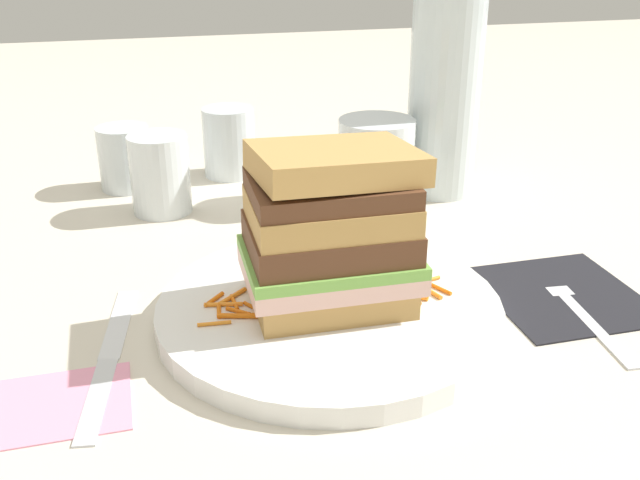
{
  "coord_description": "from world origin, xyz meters",
  "views": [
    {
      "loc": [
        -0.14,
        -0.48,
        0.3
      ],
      "look_at": [
        -0.01,
        0.04,
        0.06
      ],
      "focal_mm": 40.79,
      "sensor_mm": 36.0,
      "label": 1
    }
  ],
  "objects_px": {
    "empty_tumbler_0": "(160,174)",
    "empty_tumbler_1": "(125,158)",
    "knife": "(108,360)",
    "water_bottle": "(446,69)",
    "fork": "(577,305)",
    "empty_tumbler_2": "(229,142)",
    "sandwich": "(330,230)",
    "juice_glass": "(376,165)",
    "napkin_pink": "(63,403)",
    "napkin_dark": "(564,295)",
    "main_plate": "(329,310)"
  },
  "relations": [
    {
      "from": "knife",
      "to": "water_bottle",
      "type": "height_order",
      "value": "water_bottle"
    },
    {
      "from": "juice_glass",
      "to": "empty_tumbler_1",
      "type": "height_order",
      "value": "juice_glass"
    },
    {
      "from": "juice_glass",
      "to": "water_bottle",
      "type": "xyz_separation_m",
      "value": [
        0.08,
        0.02,
        0.1
      ]
    },
    {
      "from": "knife",
      "to": "napkin_dark",
      "type": "bearing_deg",
      "value": 0.96
    },
    {
      "from": "napkin_dark",
      "to": "empty_tumbler_0",
      "type": "height_order",
      "value": "empty_tumbler_0"
    },
    {
      "from": "juice_glass",
      "to": "empty_tumbler_2",
      "type": "height_order",
      "value": "juice_glass"
    },
    {
      "from": "empty_tumbler_2",
      "to": "napkin_pink",
      "type": "height_order",
      "value": "empty_tumbler_2"
    },
    {
      "from": "water_bottle",
      "to": "empty_tumbler_0",
      "type": "xyz_separation_m",
      "value": [
        -0.32,
        0.01,
        -0.1
      ]
    },
    {
      "from": "sandwich",
      "to": "napkin_dark",
      "type": "bearing_deg",
      "value": -3.45
    },
    {
      "from": "main_plate",
      "to": "napkin_pink",
      "type": "relative_size",
      "value": 3.12
    },
    {
      "from": "napkin_dark",
      "to": "fork",
      "type": "distance_m",
      "value": 0.02
    },
    {
      "from": "sandwich",
      "to": "fork",
      "type": "bearing_deg",
      "value": -9.7
    },
    {
      "from": "main_plate",
      "to": "sandwich",
      "type": "distance_m",
      "value": 0.07
    },
    {
      "from": "empty_tumbler_2",
      "to": "napkin_pink",
      "type": "relative_size",
      "value": 0.96
    },
    {
      "from": "empty_tumbler_0",
      "to": "empty_tumbler_1",
      "type": "distance_m",
      "value": 0.09
    },
    {
      "from": "fork",
      "to": "knife",
      "type": "distance_m",
      "value": 0.37
    },
    {
      "from": "napkin_pink",
      "to": "empty_tumbler_1",
      "type": "bearing_deg",
      "value": 83.7
    },
    {
      "from": "sandwich",
      "to": "napkin_pink",
      "type": "bearing_deg",
      "value": -162.27
    },
    {
      "from": "empty_tumbler_2",
      "to": "napkin_pink",
      "type": "xyz_separation_m",
      "value": [
        -0.17,
        -0.44,
        -0.04
      ]
    },
    {
      "from": "napkin_dark",
      "to": "fork",
      "type": "bearing_deg",
      "value": -95.21
    },
    {
      "from": "empty_tumbler_0",
      "to": "empty_tumbler_1",
      "type": "bearing_deg",
      "value": 113.38
    },
    {
      "from": "fork",
      "to": "empty_tumbler_1",
      "type": "distance_m",
      "value": 0.53
    },
    {
      "from": "knife",
      "to": "empty_tumbler_0",
      "type": "relative_size",
      "value": 2.34
    },
    {
      "from": "empty_tumbler_1",
      "to": "empty_tumbler_2",
      "type": "distance_m",
      "value": 0.13
    },
    {
      "from": "napkin_dark",
      "to": "water_bottle",
      "type": "relative_size",
      "value": 0.42
    },
    {
      "from": "juice_glass",
      "to": "empty_tumbler_0",
      "type": "xyz_separation_m",
      "value": [
        -0.23,
        0.03,
        -0.0
      ]
    },
    {
      "from": "empty_tumbler_0",
      "to": "napkin_pink",
      "type": "distance_m",
      "value": 0.35
    },
    {
      "from": "juice_glass",
      "to": "empty_tumbler_2",
      "type": "bearing_deg",
      "value": 137.29
    },
    {
      "from": "knife",
      "to": "juice_glass",
      "type": "height_order",
      "value": "juice_glass"
    },
    {
      "from": "napkin_dark",
      "to": "empty_tumbler_1",
      "type": "distance_m",
      "value": 0.51
    },
    {
      "from": "empty_tumbler_0",
      "to": "napkin_pink",
      "type": "bearing_deg",
      "value": -104.01
    },
    {
      "from": "fork",
      "to": "juice_glass",
      "type": "xyz_separation_m",
      "value": [
        -0.09,
        0.27,
        0.04
      ]
    },
    {
      "from": "empty_tumbler_2",
      "to": "napkin_pink",
      "type": "distance_m",
      "value": 0.47
    },
    {
      "from": "main_plate",
      "to": "juice_glass",
      "type": "xyz_separation_m",
      "value": [
        0.12,
        0.24,
        0.04
      ]
    },
    {
      "from": "knife",
      "to": "empty_tumbler_0",
      "type": "distance_m",
      "value": 0.3
    },
    {
      "from": "sandwich",
      "to": "napkin_pink",
      "type": "distance_m",
      "value": 0.22
    },
    {
      "from": "empty_tumbler_0",
      "to": "empty_tumbler_1",
      "type": "height_order",
      "value": "empty_tumbler_0"
    },
    {
      "from": "fork",
      "to": "empty_tumbler_2",
      "type": "bearing_deg",
      "value": 119.65
    },
    {
      "from": "fork",
      "to": "knife",
      "type": "bearing_deg",
      "value": 177.56
    },
    {
      "from": "fork",
      "to": "napkin_pink",
      "type": "bearing_deg",
      "value": -175.82
    },
    {
      "from": "knife",
      "to": "empty_tumbler_1",
      "type": "relative_size",
      "value": 2.71
    },
    {
      "from": "main_plate",
      "to": "empty_tumbler_0",
      "type": "bearing_deg",
      "value": 113.44
    },
    {
      "from": "knife",
      "to": "empty_tumbler_1",
      "type": "xyz_separation_m",
      "value": [
        0.02,
        0.37,
        0.04
      ]
    },
    {
      "from": "fork",
      "to": "water_bottle",
      "type": "relative_size",
      "value": 0.53
    },
    {
      "from": "fork",
      "to": "empty_tumbler_2",
      "type": "relative_size",
      "value": 1.98
    },
    {
      "from": "main_plate",
      "to": "empty_tumbler_1",
      "type": "height_order",
      "value": "empty_tumbler_1"
    },
    {
      "from": "water_bottle",
      "to": "empty_tumbler_2",
      "type": "height_order",
      "value": "water_bottle"
    },
    {
      "from": "main_plate",
      "to": "juice_glass",
      "type": "bearing_deg",
      "value": 64.04
    },
    {
      "from": "sandwich",
      "to": "water_bottle",
      "type": "relative_size",
      "value": 0.42
    },
    {
      "from": "empty_tumbler_2",
      "to": "empty_tumbler_0",
      "type": "bearing_deg",
      "value": -130.59
    }
  ]
}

